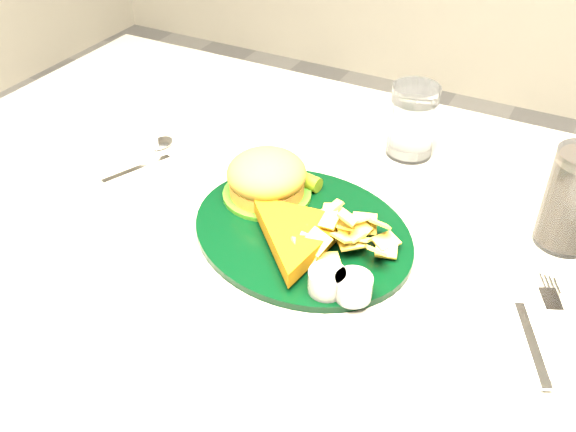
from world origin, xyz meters
name	(u,v)px	position (x,y,z in m)	size (l,w,h in m)	color
table	(294,406)	(0.00, 0.00, 0.38)	(1.20, 0.80, 0.75)	gray
dinner_plate	(302,213)	(0.02, -0.02, 0.78)	(0.29, 0.24, 0.07)	black
water_glass	(412,121)	(0.07, 0.23, 0.80)	(0.07, 0.07, 0.11)	white
cola_glass	(574,199)	(0.30, 0.12, 0.81)	(0.07, 0.07, 0.13)	black
fork_napkin	(534,338)	(0.30, -0.06, 0.76)	(0.11, 0.15, 0.01)	silver
spoon	(136,167)	(-0.25, 0.00, 0.75)	(0.04, 0.14, 0.01)	silver
ramekin	(144,139)	(-0.28, 0.06, 0.76)	(0.04, 0.04, 0.03)	silver
wrapped_straw	(292,133)	(-0.11, 0.19, 0.75)	(0.19, 0.07, 0.01)	white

